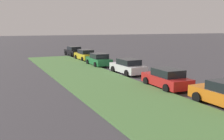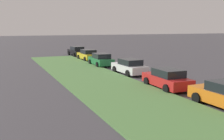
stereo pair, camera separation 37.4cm
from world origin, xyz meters
name	(u,v)px [view 1 (the left image)]	position (x,y,z in m)	size (l,w,h in m)	color
grass_median	(179,122)	(10.00, 6.53, 0.06)	(60.00, 6.00, 0.12)	#517F42
parked_car_red	(166,79)	(16.13, 2.70, 0.72)	(4.36, 2.13, 1.47)	red
parked_car_white	(128,67)	(22.60, 2.43, 0.72)	(4.36, 2.14, 1.47)	silver
parked_car_green	(99,60)	(28.85, 2.93, 0.72)	(4.34, 2.10, 1.47)	#1E6B38
parked_car_yellow	(85,55)	(34.51, 2.61, 0.72)	(4.35, 2.11, 1.47)	gold
parked_car_black	(74,51)	(40.87, 2.33, 0.72)	(4.39, 2.20, 1.47)	black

